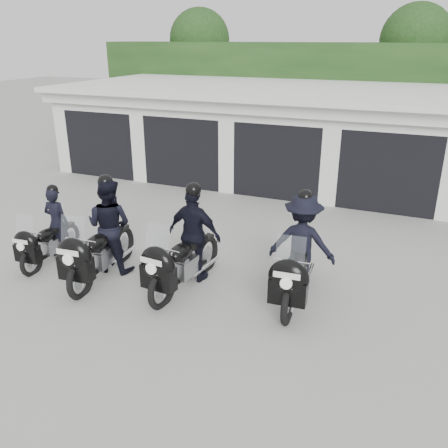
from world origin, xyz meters
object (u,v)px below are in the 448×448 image
at_px(police_bike_a, 50,232).
at_px(police_bike_b, 104,234).
at_px(police_bike_d, 300,251).
at_px(police_bike_c, 189,242).

relative_size(police_bike_a, police_bike_b, 0.80).
xyz_separation_m(police_bike_b, police_bike_d, (3.77, 0.70, -0.00)).
xyz_separation_m(police_bike_b, police_bike_c, (1.73, 0.28, -0.01)).
height_order(police_bike_a, police_bike_b, police_bike_b).
bearing_deg(police_bike_b, police_bike_c, 4.05).
bearing_deg(police_bike_c, police_bike_d, 16.96).
bearing_deg(police_bike_b, police_bike_a, 173.25).
bearing_deg(police_bike_b, police_bike_d, 5.35).
bearing_deg(police_bike_a, police_bike_d, 2.92).
bearing_deg(police_bike_d, police_bike_b, -173.70).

